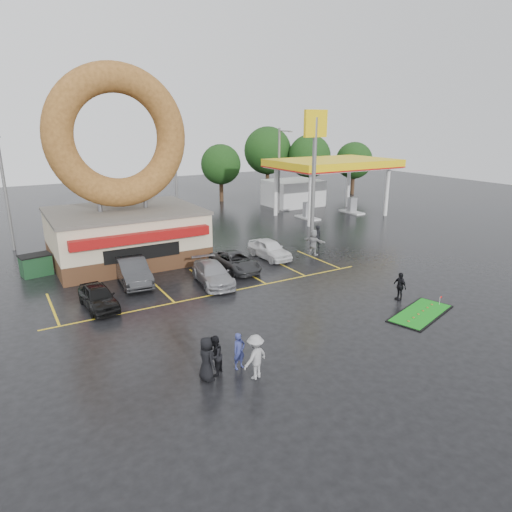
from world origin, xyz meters
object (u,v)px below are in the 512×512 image
shell_sign (315,150)px  dumpster (36,265)px  car_black (98,297)px  person_cameraman (400,286)px  person_blue (239,351)px  car_grey (235,261)px  putting_green (421,313)px  streetlight_mid (176,177)px  streetlight_right (279,169)px  car_silver (213,274)px  streetlight_left (5,189)px  gas_station (315,178)px  donut_shop (123,199)px  car_white (269,249)px  car_dgrey (133,271)px

shell_sign → dumpster: bearing=178.7°
car_black → person_cameraman: 16.65m
person_blue → car_grey: bearing=52.6°
putting_green → dumpster: bearing=134.4°
streetlight_mid → streetlight_right: 12.04m
dumpster → car_black: bearing=-83.1°
car_silver → putting_green: bearing=-44.7°
streetlight_left → car_grey: size_ratio=2.03×
gas_station → car_black: size_ratio=3.61×
person_cameraman → putting_green: person_cameraman is taller
donut_shop → person_cameraman: (11.15, -15.55, -3.66)m
gas_station → car_white: 19.23m
shell_sign → car_black: bearing=-159.9°
streetlight_left → person_blue: streetlight_left is taller
car_silver → person_blue: (-3.38, -9.70, 0.12)m
streetlight_left → car_white: 20.44m
gas_station → car_silver: (-19.82, -15.80, -3.05)m
donut_shop → streetlight_right: bearing=25.2°
donut_shop → car_black: (-3.79, -8.19, -3.82)m
streetlight_mid → car_grey: 14.79m
streetlight_right → putting_green: (-8.39, -26.51, -4.75)m
gas_station → car_white: size_ratio=3.31×
shell_sign → car_white: 10.40m
gas_station → streetlight_mid: size_ratio=1.52×
streetlight_mid → car_dgrey: (-8.07, -13.18, -4.00)m
streetlight_right → car_grey: 20.62m
streetlight_mid → person_cameraman: streetlight_mid is taller
car_dgrey → shell_sign: bearing=18.4°
streetlight_left → streetlight_right: 26.08m
streetlight_left → gas_station: bearing=2.0°
gas_station → car_dgrey: size_ratio=2.88×
car_white → car_silver: bearing=-155.9°
car_dgrey → car_white: (10.17, 0.26, -0.08)m
donut_shop → gas_station: size_ratio=0.99×
person_blue → person_cameraman: (11.35, 1.99, 0.04)m
car_black → car_white: 13.28m
gas_station → car_white: bearing=-137.1°
streetlight_mid → car_grey: (-1.38, -14.13, -4.17)m
putting_green → car_dgrey: bearing=133.5°
dumpster → car_silver: bearing=-48.1°
streetlight_left → person_blue: size_ratio=5.83×
streetlight_left → car_black: (3.21, -15.14, -4.14)m
car_black → shell_sign: bearing=16.9°
car_white → person_cameraman: bearing=-80.7°
car_dgrey → car_grey: size_ratio=1.07×
car_silver → car_white: size_ratio=1.09×
car_silver → car_black: bearing=-169.0°
gas_station → person_cameraman: 26.49m
streetlight_mid → dumpster: streetlight_mid is taller
person_blue → streetlight_right: bearing=43.8°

